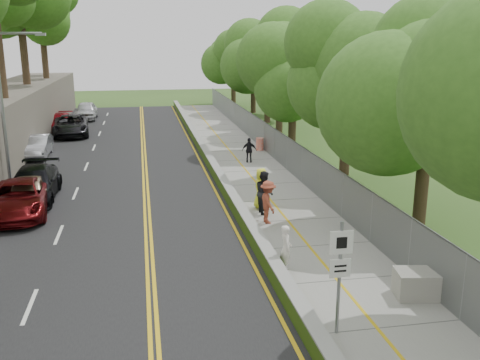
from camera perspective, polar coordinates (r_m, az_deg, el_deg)
ground at (r=17.15m, az=3.30°, el=-11.36°), size 140.00×140.00×0.00m
road at (r=30.91m, az=-13.24°, el=0.26°), size 11.20×66.00×0.04m
sidewalk at (r=31.51m, az=1.34°, el=0.94°), size 4.20×66.00×0.05m
jersey_barrier at (r=31.06m, az=-2.81°, el=1.25°), size 0.42×66.00×0.60m
chainlink_fence at (r=31.78m, az=5.06°, el=2.81°), size 0.04×66.00×2.00m
trees_fenceside at (r=31.82m, az=9.51°, el=13.58°), size 7.00×66.00×14.00m
streetlight at (r=29.85m, az=-23.68°, el=7.94°), size 2.52×0.22×8.00m
signpost at (r=14.01m, az=10.62°, el=-8.97°), size 0.62×0.09×3.10m
construction_barrel at (r=37.39m, az=2.12°, el=3.86°), size 0.53×0.53×0.87m
concrete_block at (r=17.13m, az=18.26°, el=-10.47°), size 1.36×1.11×0.81m
car_2 at (r=25.42m, az=-22.48°, el=-1.83°), size 2.77×5.45×1.48m
car_3 at (r=27.50m, az=-21.16°, el=-0.43°), size 2.21×5.36×1.55m
car_4 at (r=26.26m, az=-21.65°, el=-1.27°), size 1.99×4.38×1.46m
car_5 at (r=37.68m, az=-20.83°, el=3.39°), size 1.56×4.34×1.42m
car_6 at (r=45.28m, az=-17.60°, el=5.56°), size 3.23×6.06×1.62m
car_7 at (r=48.39m, az=-18.64°, el=5.89°), size 1.99×4.82×1.39m
car_8 at (r=54.30m, az=-16.10°, el=7.12°), size 1.97×4.90×1.67m
painter_0 at (r=24.27m, az=2.27°, el=-0.91°), size 0.91×1.08×1.89m
painter_1 at (r=17.86m, az=4.93°, el=-7.28°), size 0.43×0.62×1.61m
painter_2 at (r=23.68m, az=2.61°, el=-1.29°), size 0.76×0.96×1.91m
painter_3 at (r=22.38m, az=3.01°, el=-2.37°), size 0.77×1.23×1.82m
person_far at (r=33.54m, az=1.00°, el=3.20°), size 0.98×0.59×1.56m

